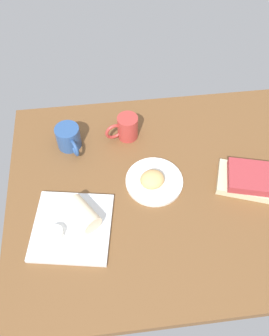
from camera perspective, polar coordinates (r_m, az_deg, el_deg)
dining_table at (r=126.18cm, az=4.83°, el=-3.69°), size 110.00×90.00×4.00cm
round_plate at (r=124.88cm, az=3.22°, el=-2.17°), size 20.36×20.36×1.40cm
scone_pastry at (r=121.52cm, az=2.90°, el=-1.85°), size 9.99×9.42×4.88cm
square_plate at (r=117.44cm, az=-10.08°, el=-9.40°), size 28.92×28.92×1.60cm
sauce_cup at (r=114.89cm, az=-12.68°, el=-10.29°), size 4.97×4.97×2.78cm
breakfast_wrap at (r=114.39cm, az=-8.43°, el=-7.34°), size 12.21×13.50×6.73cm
book_stack at (r=129.08cm, az=18.35°, el=-1.79°), size 24.92×20.15×6.08cm
coffee_mug at (r=134.72cm, az=-1.31°, el=6.61°), size 12.88×7.90×9.88cm
second_mug at (r=134.16cm, az=-10.64°, el=4.89°), size 9.07×13.43×9.03cm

